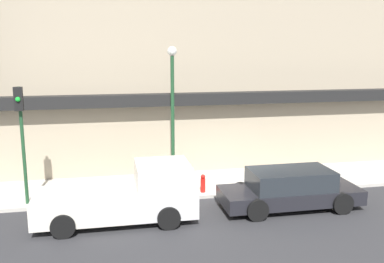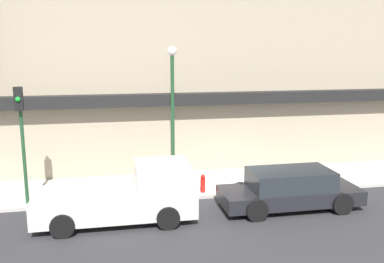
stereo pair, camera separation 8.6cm
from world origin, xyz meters
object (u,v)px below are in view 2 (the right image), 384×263
at_px(parked_car, 290,189).
at_px(fire_hydrant, 203,183).
at_px(street_lamp, 173,101).
at_px(traffic_light, 21,125).
at_px(pickup_truck, 127,196).

distance_m(parked_car, fire_hydrant, 3.30).
relative_size(fire_hydrant, street_lamp, 0.13).
xyz_separation_m(parked_car, traffic_light, (-9.09, 1.83, 2.26)).
bearing_deg(traffic_light, parked_car, -11.37).
xyz_separation_m(street_lamp, traffic_light, (-5.37, -0.97, -0.60)).
bearing_deg(street_lamp, fire_hydrant, -43.01).
height_order(street_lamp, traffic_light, street_lamp).
height_order(pickup_truck, street_lamp, street_lamp).
bearing_deg(traffic_light, pickup_truck, -28.06).
relative_size(street_lamp, traffic_light, 1.32).
distance_m(fire_hydrant, street_lamp, 3.38).
height_order(parked_car, fire_hydrant, parked_car).
xyz_separation_m(fire_hydrant, traffic_light, (-6.38, -0.04, 2.48)).
bearing_deg(pickup_truck, parked_car, 2.17).
distance_m(street_lamp, traffic_light, 5.49).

